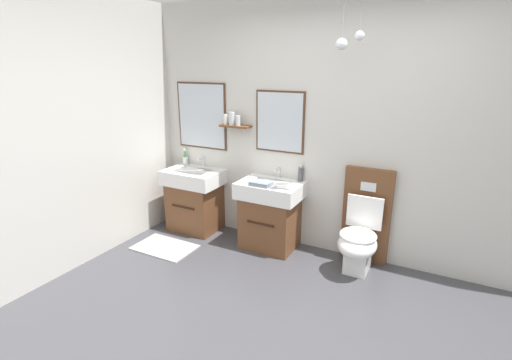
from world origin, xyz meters
name	(u,v)px	position (x,y,z in m)	size (l,w,h in m)	color
ground_plane	(269,348)	(0.00, 0.00, -0.05)	(5.87, 4.70, 0.10)	#3D3D42
wall_back	(341,131)	(-0.02, 1.69, 1.33)	(4.67, 0.48, 2.66)	beige
wall_left	(46,139)	(-2.28, 0.00, 1.33)	(0.12, 3.50, 2.66)	beige
bath_mat	(165,247)	(-1.70, 0.81, 0.01)	(0.68, 0.44, 0.01)	#9E9993
vanity_sink_left	(195,198)	(-1.70, 1.42, 0.40)	(0.68, 0.51, 0.76)	brown
tap_on_left_sink	(203,161)	(-1.70, 1.60, 0.83)	(0.03, 0.13, 0.11)	silver
vanity_sink_right	(270,213)	(-0.68, 1.42, 0.40)	(0.68, 0.51, 0.76)	brown
tap_on_right_sink	(278,172)	(-0.68, 1.60, 0.83)	(0.03, 0.13, 0.11)	silver
toilet	(362,233)	(0.33, 1.43, 0.38)	(0.48, 0.63, 1.00)	brown
toothbrush_cup	(185,160)	(-1.96, 1.59, 0.82)	(0.07, 0.07, 0.21)	silver
soap_dispenser	(301,174)	(-0.41, 1.60, 0.84)	(0.06, 0.06, 0.19)	#4C4C51
folded_hand_towel	(261,183)	(-0.72, 1.26, 0.78)	(0.22, 0.16, 0.04)	gray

